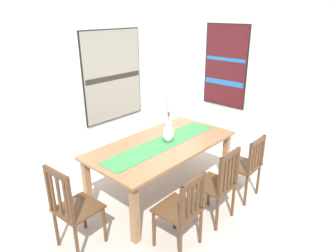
{
  "coord_description": "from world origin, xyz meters",
  "views": [
    {
      "loc": [
        -2.43,
        -1.77,
        2.41
      ],
      "look_at": [
        0.32,
        0.69,
        0.98
      ],
      "focal_mm": 32.06,
      "sensor_mm": 36.0,
      "label": 1
    }
  ],
  "objects_px": {
    "dining_table": "(162,150)",
    "painting_on_side_wall": "(226,66)",
    "painting_on_back_wall": "(113,76)",
    "centerpiece_vase": "(169,132)",
    "chair_0": "(73,207)",
    "chair_1": "(218,183)",
    "chair_3": "(182,209)",
    "chair_2": "(246,165)"
  },
  "relations": [
    {
      "from": "chair_3",
      "to": "painting_on_back_wall",
      "type": "distance_m",
      "value": 2.32
    },
    {
      "from": "painting_on_back_wall",
      "to": "centerpiece_vase",
      "type": "bearing_deg",
      "value": -90.21
    },
    {
      "from": "centerpiece_vase",
      "to": "chair_2",
      "type": "xyz_separation_m",
      "value": [
        0.57,
        -0.87,
        -0.41
      ]
    },
    {
      "from": "centerpiece_vase",
      "to": "chair_0",
      "type": "relative_size",
      "value": 0.78
    },
    {
      "from": "chair_2",
      "to": "chair_0",
      "type": "bearing_deg",
      "value": 156.87
    },
    {
      "from": "chair_1",
      "to": "painting_on_back_wall",
      "type": "bearing_deg",
      "value": 87.39
    },
    {
      "from": "centerpiece_vase",
      "to": "painting_on_back_wall",
      "type": "distance_m",
      "value": 1.27
    },
    {
      "from": "chair_3",
      "to": "chair_2",
      "type": "bearing_deg",
      "value": -1.26
    },
    {
      "from": "chair_3",
      "to": "painting_on_back_wall",
      "type": "relative_size",
      "value": 0.67
    },
    {
      "from": "centerpiece_vase",
      "to": "chair_0",
      "type": "bearing_deg",
      "value": 179.71
    },
    {
      "from": "chair_1",
      "to": "chair_3",
      "type": "distance_m",
      "value": 0.65
    },
    {
      "from": "chair_0",
      "to": "chair_3",
      "type": "distance_m",
      "value": 1.13
    },
    {
      "from": "chair_1",
      "to": "chair_3",
      "type": "xyz_separation_m",
      "value": [
        -0.65,
        0.02,
        -0.02
      ]
    },
    {
      "from": "dining_table",
      "to": "chair_0",
      "type": "bearing_deg",
      "value": -179.09
    },
    {
      "from": "centerpiece_vase",
      "to": "painting_on_back_wall",
      "type": "bearing_deg",
      "value": 89.79
    },
    {
      "from": "dining_table",
      "to": "painting_on_side_wall",
      "type": "xyz_separation_m",
      "value": [
        1.56,
        0.05,
        0.91
      ]
    },
    {
      "from": "dining_table",
      "to": "centerpiece_vase",
      "type": "height_order",
      "value": "centerpiece_vase"
    },
    {
      "from": "dining_table",
      "to": "chair_3",
      "type": "bearing_deg",
      "value": -126.52
    },
    {
      "from": "dining_table",
      "to": "chair_3",
      "type": "relative_size",
      "value": 2.24
    },
    {
      "from": "dining_table",
      "to": "painting_on_side_wall",
      "type": "relative_size",
      "value": 1.53
    },
    {
      "from": "chair_1",
      "to": "painting_on_back_wall",
      "type": "relative_size",
      "value": 0.71
    },
    {
      "from": "chair_0",
      "to": "painting_on_back_wall",
      "type": "relative_size",
      "value": 0.74
    },
    {
      "from": "chair_0",
      "to": "chair_3",
      "type": "height_order",
      "value": "chair_0"
    },
    {
      "from": "centerpiece_vase",
      "to": "chair_1",
      "type": "xyz_separation_m",
      "value": [
        -0.09,
        -0.86,
        -0.39
      ]
    },
    {
      "from": "centerpiece_vase",
      "to": "chair_2",
      "type": "height_order",
      "value": "centerpiece_vase"
    },
    {
      "from": "centerpiece_vase",
      "to": "chair_3",
      "type": "height_order",
      "value": "centerpiece_vase"
    },
    {
      "from": "chair_2",
      "to": "painting_on_side_wall",
      "type": "distance_m",
      "value": 1.7
    },
    {
      "from": "chair_2",
      "to": "chair_1",
      "type": "bearing_deg",
      "value": 179.53
    },
    {
      "from": "dining_table",
      "to": "chair_0",
      "type": "xyz_separation_m",
      "value": [
        -1.39,
        -0.02,
        -0.15
      ]
    },
    {
      "from": "centerpiece_vase",
      "to": "chair_1",
      "type": "relative_size",
      "value": 0.82
    },
    {
      "from": "chair_1",
      "to": "painting_on_back_wall",
      "type": "height_order",
      "value": "painting_on_back_wall"
    },
    {
      "from": "chair_0",
      "to": "painting_on_side_wall",
      "type": "xyz_separation_m",
      "value": [
        2.95,
        0.07,
        1.06
      ]
    },
    {
      "from": "chair_3",
      "to": "dining_table",
      "type": "bearing_deg",
      "value": 53.48
    },
    {
      "from": "dining_table",
      "to": "painting_on_side_wall",
      "type": "distance_m",
      "value": 1.81
    },
    {
      "from": "chair_0",
      "to": "chair_2",
      "type": "distance_m",
      "value": 2.23
    },
    {
      "from": "chair_1",
      "to": "chair_0",
      "type": "bearing_deg",
      "value": 148.0
    },
    {
      "from": "centerpiece_vase",
      "to": "chair_1",
      "type": "height_order",
      "value": "centerpiece_vase"
    },
    {
      "from": "centerpiece_vase",
      "to": "painting_on_side_wall",
      "type": "bearing_deg",
      "value": 3.15
    },
    {
      "from": "dining_table",
      "to": "chair_0",
      "type": "relative_size",
      "value": 2.02
    },
    {
      "from": "dining_table",
      "to": "chair_1",
      "type": "xyz_separation_m",
      "value": [
        0.0,
        -0.89,
        -0.15
      ]
    },
    {
      "from": "painting_on_back_wall",
      "to": "chair_1",
      "type": "bearing_deg",
      "value": -92.61
    },
    {
      "from": "dining_table",
      "to": "chair_1",
      "type": "bearing_deg",
      "value": -89.81
    }
  ]
}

